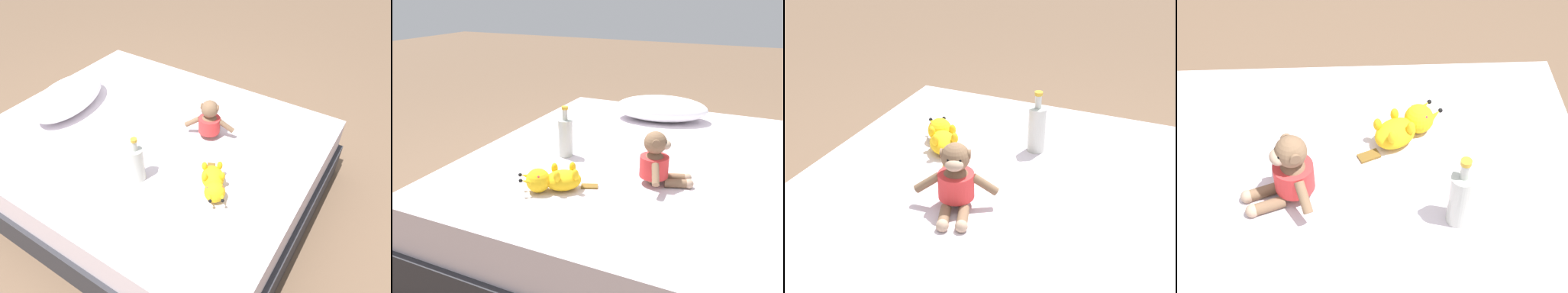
{
  "view_description": "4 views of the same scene",
  "coord_description": "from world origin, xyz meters",
  "views": [
    {
      "loc": [
        -1.24,
        -1.1,
        1.71
      ],
      "look_at": [
        -0.04,
        -0.34,
        0.52
      ],
      "focal_mm": 33.17,
      "sensor_mm": 36.0,
      "label": 1
    },
    {
      "loc": [
        0.61,
        -1.85,
        1.2
      ],
      "look_at": [
        -0.11,
        -0.31,
        0.55
      ],
      "focal_mm": 38.14,
      "sensor_mm": 36.0,
      "label": 2
    },
    {
      "loc": [
        1.55,
        0.4,
        1.45
      ],
      "look_at": [
        -0.11,
        -0.33,
        0.49
      ],
      "focal_mm": 49.58,
      "sensor_mm": 36.0,
      "label": 3
    },
    {
      "loc": [
        -0.0,
        0.98,
        1.89
      ],
      "look_at": [
        -0.06,
        -0.38,
        0.53
      ],
      "focal_mm": 57.28,
      "sensor_mm": 36.0,
      "label": 4
    }
  ],
  "objects": [
    {
      "name": "plush_monkey",
      "position": [
        0.19,
        -0.29,
        0.52
      ],
      "size": [
        0.25,
        0.28,
        0.24
      ],
      "color": "brown",
      "rests_on": "bed"
    },
    {
      "name": "glass_bottle",
      "position": [
        -0.3,
        -0.17,
        0.52
      ],
      "size": [
        0.07,
        0.07,
        0.25
      ],
      "color": "#B7BCB2",
      "rests_on": "bed"
    },
    {
      "name": "plush_yellow_creature",
      "position": [
        -0.17,
        -0.53,
        0.47
      ],
      "size": [
        0.3,
        0.23,
        0.1
      ],
      "color": "yellow",
      "rests_on": "bed"
    }
  ]
}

